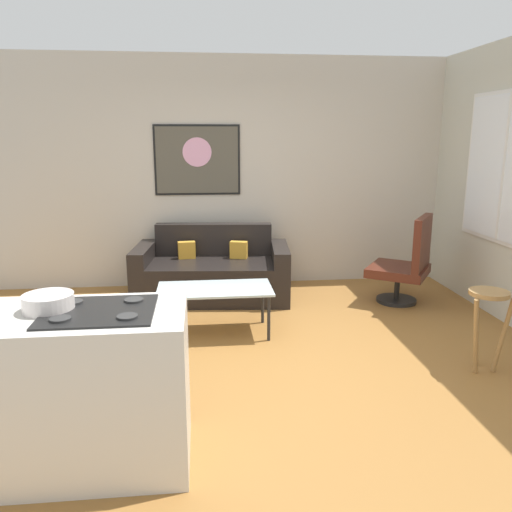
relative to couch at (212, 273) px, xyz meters
name	(u,v)px	position (x,y,z in m)	size (l,w,h in m)	color
ground	(258,363)	(0.33, -1.83, -0.31)	(6.40, 6.40, 0.04)	olive
back_wall	(236,173)	(0.33, 0.60, 1.11)	(6.40, 0.05, 2.80)	beige
couch	(212,273)	(0.00, 0.00, 0.00)	(1.83, 1.05, 0.82)	black
coffee_table	(215,292)	(-0.01, -1.15, 0.13)	(1.08, 0.56, 0.45)	silver
armchair	(407,264)	(2.16, -0.47, 0.18)	(0.86, 0.87, 1.00)	black
bar_stool	(487,311)	(2.11, -2.19, 0.22)	(0.35, 0.35, 0.67)	#A67A44
kitchen_counter	(57,390)	(-0.95, -3.08, 0.17)	(1.46, 0.68, 0.94)	silver
mixing_bowl	(48,303)	(-0.96, -3.03, 0.67)	(0.28, 0.28, 0.09)	silver
wall_painting	(197,160)	(-0.14, 0.55, 1.28)	(1.04, 0.03, 0.84)	black
window	(505,168)	(2.91, -0.93, 1.25)	(0.03, 1.44, 1.53)	silver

